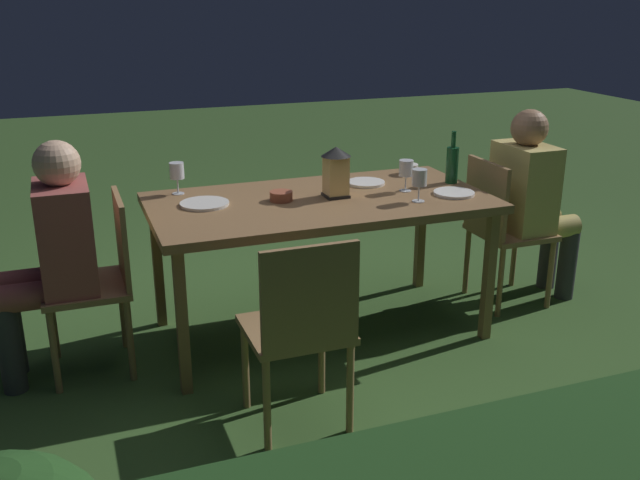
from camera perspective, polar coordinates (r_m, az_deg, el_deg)
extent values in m
plane|color=#385B28|center=(3.98, 0.00, -7.21)|extent=(16.00, 16.00, 0.00)
cube|color=olive|center=(3.71, 0.00, 2.98)|extent=(1.75, 0.90, 0.04)
cube|color=olive|center=(4.48, 8.00, 0.60)|extent=(0.05, 0.05, 0.71)
cube|color=olive|center=(4.01, -12.80, -1.97)|extent=(0.05, 0.05, 0.71)
cube|color=olive|center=(3.86, 13.30, -2.83)|extent=(0.05, 0.05, 0.71)
cube|color=olive|center=(3.31, -10.92, -6.51)|extent=(0.05, 0.05, 0.71)
cube|color=#937047|center=(3.02, -1.96, -7.13)|extent=(0.42, 0.40, 0.03)
cube|color=#937047|center=(2.76, -0.78, -4.58)|extent=(0.40, 0.03, 0.42)
cylinder|color=#937047|center=(3.22, -5.96, -9.91)|extent=(0.03, 0.03, 0.42)
cylinder|color=#937047|center=(3.32, 0.14, -8.91)|extent=(0.03, 0.03, 0.42)
cylinder|color=#937047|center=(2.94, -4.25, -12.97)|extent=(0.03, 0.03, 0.42)
cylinder|color=#937047|center=(3.04, 2.41, -11.74)|extent=(0.03, 0.03, 0.42)
cube|color=#937047|center=(4.34, 14.96, 0.63)|extent=(0.40, 0.42, 0.03)
cube|color=#937047|center=(4.18, 13.11, 3.27)|extent=(0.03, 0.40, 0.42)
cylinder|color=#937047|center=(4.65, 15.20, -1.10)|extent=(0.03, 0.03, 0.42)
cylinder|color=#937047|center=(4.38, 17.87, -2.63)|extent=(0.03, 0.03, 0.42)
cylinder|color=#937047|center=(4.47, 11.62, -1.65)|extent=(0.03, 0.03, 0.42)
cylinder|color=#937047|center=(4.19, 14.17, -3.29)|extent=(0.03, 0.03, 0.42)
cube|color=tan|center=(4.30, 15.92, 4.06)|extent=(0.24, 0.38, 0.50)
sphere|color=#997051|center=(4.23, 16.35, 8.56)|extent=(0.21, 0.21, 0.21)
cylinder|color=tan|center=(4.52, 16.44, 1.58)|extent=(0.36, 0.13, 0.13)
cylinder|color=tan|center=(4.38, 17.81, 0.90)|extent=(0.36, 0.13, 0.13)
cylinder|color=#333338|center=(4.69, 17.74, -0.99)|extent=(0.11, 0.11, 0.45)
cylinder|color=#333338|center=(4.56, 19.10, -1.73)|extent=(0.11, 0.11, 0.45)
cube|color=#937047|center=(3.60, -18.18, -3.60)|extent=(0.40, 0.42, 0.03)
cube|color=#937047|center=(3.53, -15.53, 0.12)|extent=(0.03, 0.40, 0.42)
cylinder|color=#937047|center=(3.53, -20.41, -8.37)|extent=(0.03, 0.03, 0.42)
cylinder|color=#937047|center=(3.86, -20.49, -5.99)|extent=(0.03, 0.03, 0.42)
cylinder|color=#937047|center=(3.54, -14.88, -7.72)|extent=(0.03, 0.03, 0.42)
cylinder|color=#937047|center=(3.86, -15.45, -5.40)|extent=(0.03, 0.03, 0.42)
cube|color=#9E4C47|center=(3.51, -19.60, 0.27)|extent=(0.24, 0.38, 0.50)
sphere|color=#D1A889|center=(3.42, -20.24, 5.73)|extent=(0.21, 0.21, 0.21)
cylinder|color=#9E4C47|center=(3.51, -21.40, -4.10)|extent=(0.36, 0.13, 0.13)
cylinder|color=#9E4C47|center=(3.68, -21.40, -3.04)|extent=(0.36, 0.13, 0.13)
cylinder|color=#333338|center=(3.62, -23.48, -7.84)|extent=(0.11, 0.11, 0.45)
cylinder|color=#333338|center=(3.78, -23.38, -6.65)|extent=(0.11, 0.11, 0.45)
cube|color=black|center=(3.74, 1.26, 3.58)|extent=(0.12, 0.12, 0.01)
cube|color=#F9D17A|center=(3.71, 1.27, 5.18)|extent=(0.11, 0.11, 0.20)
cone|color=black|center=(3.68, 1.29, 7.07)|extent=(0.15, 0.15, 0.05)
cylinder|color=#144723|center=(4.06, 10.48, 5.88)|extent=(0.07, 0.07, 0.20)
cylinder|color=#144723|center=(4.03, 10.60, 7.88)|extent=(0.03, 0.03, 0.09)
cylinder|color=silver|center=(3.69, 7.84, 3.09)|extent=(0.06, 0.06, 0.00)
cylinder|color=silver|center=(3.68, 7.87, 3.72)|extent=(0.01, 0.01, 0.08)
cylinder|color=silver|center=(3.66, 7.93, 4.96)|extent=(0.08, 0.08, 0.08)
cylinder|color=maroon|center=(3.66, 7.91, 4.60)|extent=(0.07, 0.07, 0.03)
cylinder|color=silver|center=(3.87, 6.81, 3.93)|extent=(0.06, 0.06, 0.00)
cylinder|color=silver|center=(3.86, 6.83, 4.53)|extent=(0.01, 0.01, 0.08)
cylinder|color=silver|center=(3.84, 6.88, 5.72)|extent=(0.08, 0.08, 0.08)
cylinder|color=maroon|center=(3.85, 6.86, 5.37)|extent=(0.07, 0.07, 0.03)
cylinder|color=silver|center=(3.87, -11.22, 3.66)|extent=(0.06, 0.06, 0.00)
cylinder|color=silver|center=(3.86, -11.26, 4.26)|extent=(0.01, 0.01, 0.08)
cylinder|color=silver|center=(3.84, -11.34, 5.45)|extent=(0.08, 0.08, 0.08)
cylinder|color=maroon|center=(3.84, -11.32, 5.10)|extent=(0.07, 0.07, 0.03)
cylinder|color=white|center=(4.00, 3.67, 4.58)|extent=(0.21, 0.21, 0.01)
cylinder|color=white|center=(3.85, 10.63, 3.70)|extent=(0.22, 0.22, 0.01)
cylinder|color=silver|center=(3.64, -9.19, 2.88)|extent=(0.25, 0.25, 0.01)
cylinder|color=#9E5138|center=(3.67, -3.11, 3.51)|extent=(0.12, 0.12, 0.05)
cylinder|color=#424C1E|center=(3.66, -3.12, 3.66)|extent=(0.10, 0.10, 0.01)
cylinder|color=silver|center=(4.23, 7.06, 5.63)|extent=(0.11, 0.11, 0.06)
cylinder|color=tan|center=(4.23, 7.07, 5.78)|extent=(0.09, 0.09, 0.02)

